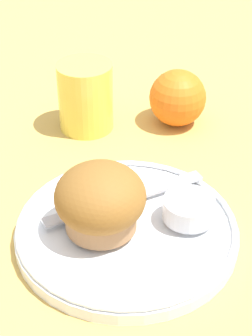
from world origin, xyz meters
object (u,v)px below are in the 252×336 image
Objects in this scene: muffin at (100,201)px; orange_fruit at (178,98)px; juice_glass at (86,97)px; butter_knife at (126,198)px.

muffin is 0.26m from orange_fruit.
juice_glass is at bearing 100.83° from muffin.
muffin is at bearing -146.59° from butter_knife.
butter_knife is (0.02, 0.04, -0.03)m from muffin.
orange_fruit is 0.84× the size of juice_glass.
orange_fruit is at bearing 8.65° from juice_glass.
muffin is 0.06m from butter_knife.
butter_knife is 0.19m from juice_glass.
muffin is at bearing -108.01° from orange_fruit.
juice_glass is (-0.12, -0.02, 0.01)m from orange_fruit.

